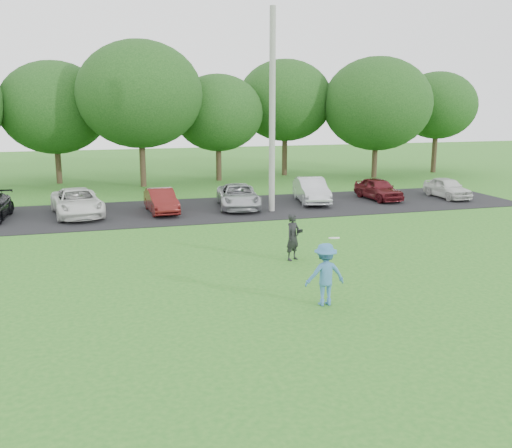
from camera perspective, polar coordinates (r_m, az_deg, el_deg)
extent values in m
plane|color=#256D1F|center=(15.14, 3.65, -7.53)|extent=(100.00, 100.00, 0.00)
cube|color=black|center=(27.33, -5.44, 1.42)|extent=(32.00, 6.50, 0.03)
cylinder|color=#969692|center=(26.43, 1.63, 11.11)|extent=(0.28, 0.28, 9.20)
imported|color=teal|center=(14.59, 6.92, -5.02)|extent=(1.05, 0.61, 1.61)
cylinder|color=white|center=(14.22, 7.82, -1.39)|extent=(0.27, 0.27, 0.08)
imported|color=black|center=(18.58, 3.72, -1.30)|extent=(0.68, 0.61, 1.55)
cube|color=black|center=(18.42, 4.44, -0.70)|extent=(0.17, 0.16, 0.10)
imported|color=silver|center=(26.90, -17.45, 2.08)|extent=(2.61, 4.58, 1.21)
imported|color=#561413|center=(26.78, -9.46, 2.31)|extent=(1.37, 3.39, 1.09)
imported|color=#A6A9AD|center=(27.58, -1.78, 2.79)|extent=(2.41, 4.28, 1.13)
imported|color=#B8BAC0|center=(29.15, 5.55, 3.37)|extent=(1.90, 3.94, 1.24)
imported|color=#541218|center=(30.60, 12.14, 3.46)|extent=(1.57, 3.40, 1.13)
imported|color=silver|center=(32.11, 18.59, 3.45)|extent=(1.29, 3.18, 1.08)
cylinder|color=#38281C|center=(38.10, -19.14, 5.51)|extent=(0.36, 0.36, 2.20)
ellipsoid|color=#214C19|center=(37.89, -19.53, 10.92)|extent=(6.68, 6.68, 5.68)
cylinder|color=#38281C|center=(35.33, -11.26, 5.88)|extent=(0.36, 0.36, 2.70)
ellipsoid|color=#214C19|center=(35.13, -11.54, 12.59)|extent=(7.42, 7.42, 6.31)
cylinder|color=#38281C|center=(37.46, -3.74, 6.05)|extent=(0.36, 0.36, 2.20)
ellipsoid|color=#214C19|center=(37.25, -3.81, 11.04)|extent=(5.76, 5.76, 4.90)
cylinder|color=#38281C|center=(40.10, 2.87, 6.82)|extent=(0.36, 0.36, 2.70)
ellipsoid|color=#214C19|center=(39.93, 2.93, 12.24)|extent=(6.50, 6.50, 5.53)
cylinder|color=#38281C|center=(39.71, 11.77, 6.17)|extent=(0.36, 0.36, 2.20)
ellipsoid|color=#214C19|center=(39.51, 12.01, 11.68)|extent=(7.24, 7.24, 6.15)
cylinder|color=#38281C|center=(43.67, 17.39, 6.73)|extent=(0.36, 0.36, 2.70)
ellipsoid|color=#214C19|center=(43.51, 17.68, 11.24)|extent=(5.58, 5.58, 4.74)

